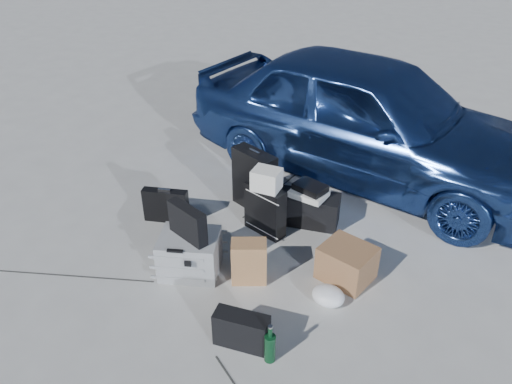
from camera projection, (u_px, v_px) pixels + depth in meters
ground at (231, 286)px, 4.44m from camera, size 60.00×60.00×0.00m
car at (367, 117)px, 5.83m from camera, size 4.57×2.58×1.47m
pelican_case at (190, 254)px, 4.53m from camera, size 0.63×0.57×0.38m
laptop_bag at (188, 223)px, 4.34m from camera, size 0.43×0.25×0.32m
briefcase at (166, 206)px, 5.22m from camera, size 0.49×0.22×0.37m
suitcase_left at (254, 181)px, 5.36m from camera, size 0.55×0.38×0.68m
suitcase_right at (265, 210)px, 5.01m from camera, size 0.46×0.29×0.52m
white_carton at (267, 179)px, 4.80m from camera, size 0.27×0.21×0.21m
duffel_bag at (307, 209)px, 5.20m from camera, size 0.70×0.37×0.33m
flat_box_white at (309, 194)px, 5.08m from camera, size 0.40×0.32×0.06m
flat_box_black at (310, 187)px, 5.06m from camera, size 0.37×0.31×0.07m
kraft_bag at (249, 262)px, 4.41m from camera, size 0.36×0.30×0.41m
cardboard_box at (347, 263)px, 4.46m from camera, size 0.53×0.50×0.33m
plastic_bag at (328, 296)px, 4.23m from camera, size 0.32×0.28×0.16m
messenger_bag at (241, 330)px, 3.81m from camera, size 0.44×0.20×0.30m
green_bottle at (270, 344)px, 3.67m from camera, size 0.10×0.10×0.34m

